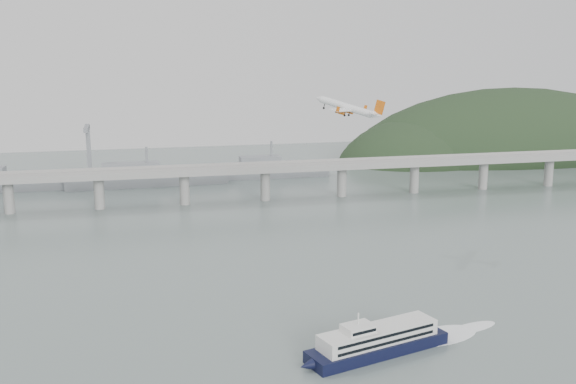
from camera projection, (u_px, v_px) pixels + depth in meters
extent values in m
plane|color=slate|center=(326.00, 329.00, 226.37)|extent=(900.00, 900.00, 0.00)
cube|color=gray|center=(233.00, 170.00, 412.57)|extent=(800.00, 22.00, 2.20)
cube|color=gray|center=(236.00, 170.00, 402.16)|extent=(800.00, 0.60, 1.80)
cube|color=gray|center=(231.00, 164.00, 422.15)|extent=(800.00, 0.60, 1.80)
cylinder|color=gray|center=(9.00, 197.00, 385.22)|extent=(6.00, 6.00, 21.00)
cylinder|color=gray|center=(99.00, 193.00, 396.57)|extent=(6.00, 6.00, 21.00)
cylinder|color=gray|center=(184.00, 189.00, 407.93)|extent=(6.00, 6.00, 21.00)
cylinder|color=gray|center=(265.00, 185.00, 419.28)|extent=(6.00, 6.00, 21.00)
cylinder|color=gray|center=(342.00, 182.00, 430.64)|extent=(6.00, 6.00, 21.00)
cylinder|color=gray|center=(414.00, 178.00, 442.00)|extent=(6.00, 6.00, 21.00)
cylinder|color=gray|center=(483.00, 175.00, 453.35)|extent=(6.00, 6.00, 21.00)
cylinder|color=gray|center=(549.00, 172.00, 464.71)|extent=(6.00, 6.00, 21.00)
ellipsoid|color=black|center=(509.00, 175.00, 605.47)|extent=(320.00, 150.00, 156.00)
ellipsoid|color=black|center=(415.00, 175.00, 573.13)|extent=(140.00, 110.00, 96.00)
cube|color=slate|center=(148.00, 180.00, 466.38)|extent=(110.55, 21.43, 8.00)
cube|color=slate|center=(131.00, 169.00, 462.23)|extent=(39.01, 16.73, 8.00)
cylinder|color=slate|center=(147.00, 157.00, 463.07)|extent=(1.60, 1.60, 14.00)
cube|color=slate|center=(272.00, 172.00, 496.34)|extent=(85.00, 13.60, 8.00)
cube|color=slate|center=(260.00, 162.00, 492.75)|extent=(29.75, 11.90, 8.00)
cylinder|color=slate|center=(271.00, 150.00, 493.03)|extent=(1.60, 1.60, 14.00)
cube|color=slate|center=(89.00, 152.00, 487.30)|extent=(3.00, 3.00, 40.00)
cube|color=slate|center=(87.00, 128.00, 474.06)|extent=(3.00, 28.00, 3.00)
cube|color=black|center=(378.00, 347.00, 208.50)|extent=(48.50, 23.73, 3.78)
cone|color=black|center=(307.00, 366.00, 196.33)|extent=(5.57, 4.92, 3.78)
cube|color=silver|center=(378.00, 334.00, 207.62)|extent=(40.72, 19.86, 4.72)
cube|color=black|center=(388.00, 336.00, 203.29)|extent=(34.56, 9.90, 0.94)
cube|color=black|center=(387.00, 343.00, 203.76)|extent=(34.56, 9.90, 0.94)
cube|color=black|center=(369.00, 325.00, 211.44)|extent=(34.56, 9.90, 0.94)
cube|color=black|center=(369.00, 332.00, 211.90)|extent=(34.56, 9.90, 0.94)
cube|color=silver|center=(358.00, 328.00, 203.27)|extent=(10.88, 8.93, 2.45)
cube|color=black|center=(365.00, 332.00, 200.41)|extent=(8.21, 2.42, 0.94)
cylinder|color=silver|center=(358.00, 319.00, 202.65)|extent=(0.58, 0.58, 3.78)
ellipsoid|color=white|center=(442.00, 335.00, 221.49)|extent=(29.86, 20.47, 0.19)
ellipsoid|color=white|center=(472.00, 327.00, 227.80)|extent=(21.47, 12.08, 0.19)
cylinder|color=white|center=(347.00, 107.00, 303.25)|extent=(20.30, 20.73, 9.16)
cone|color=white|center=(319.00, 98.00, 309.39)|extent=(5.40, 5.38, 4.09)
cone|color=white|center=(377.00, 115.00, 296.79)|extent=(6.10, 5.90, 4.30)
cube|color=white|center=(348.00, 110.00, 303.11)|extent=(24.19, 26.15, 2.96)
cube|color=white|center=(376.00, 113.00, 297.01)|extent=(9.50, 10.11, 1.46)
cube|color=#CB590D|center=(380.00, 107.00, 295.82)|extent=(4.38, 3.67, 6.75)
cylinder|color=#CB590D|center=(349.00, 111.00, 308.40)|extent=(4.47, 4.49, 2.96)
cylinder|color=black|center=(345.00, 110.00, 309.21)|extent=(2.02, 1.96, 2.13)
cube|color=white|center=(350.00, 109.00, 308.16)|extent=(2.01, 1.81, 1.61)
cylinder|color=#CB590D|center=(340.00, 112.00, 299.65)|extent=(4.47, 4.49, 2.96)
cylinder|color=black|center=(336.00, 111.00, 300.46)|extent=(2.02, 1.96, 2.13)
cube|color=white|center=(341.00, 110.00, 299.41)|extent=(2.01, 1.81, 1.61)
cylinder|color=black|center=(349.00, 113.00, 305.62)|extent=(0.91, 0.72, 2.23)
cylinder|color=black|center=(349.00, 115.00, 305.89)|extent=(1.17, 1.06, 1.23)
cylinder|color=black|center=(345.00, 113.00, 301.48)|extent=(0.91, 0.72, 2.23)
cylinder|color=black|center=(344.00, 115.00, 301.75)|extent=(1.17, 1.06, 1.23)
cylinder|color=black|center=(324.00, 106.00, 308.54)|extent=(0.91, 0.72, 2.23)
cylinder|color=black|center=(324.00, 108.00, 308.81)|extent=(1.17, 1.06, 1.23)
cube|color=#CB590D|center=(365.00, 108.00, 315.57)|extent=(1.62, 1.36, 2.48)
cube|color=#CB590D|center=(338.00, 109.00, 288.53)|extent=(1.62, 1.36, 2.48)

